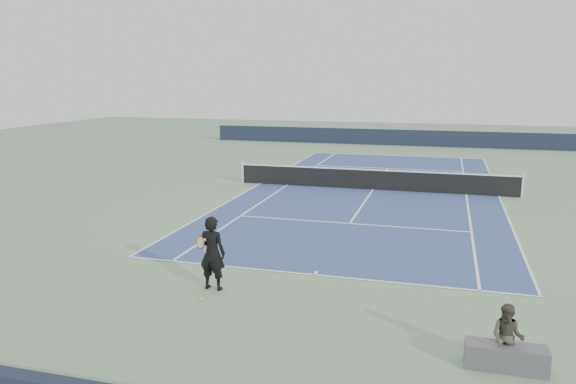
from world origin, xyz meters
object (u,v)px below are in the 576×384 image
(tennis_net, at_px, (373,179))
(tennis_ball, at_px, (201,299))
(tennis_player, at_px, (212,253))
(spectator_bench, at_px, (507,347))

(tennis_net, xyz_separation_m, tennis_ball, (-2.16, -14.25, -0.47))
(tennis_player, distance_m, tennis_ball, 1.17)
(tennis_net, relative_size, spectator_bench, 8.74)
(tennis_net, height_order, tennis_ball, tennis_net)
(tennis_net, relative_size, tennis_ball, 199.12)
(spectator_bench, bearing_deg, tennis_net, 105.56)
(tennis_net, relative_size, tennis_player, 7.03)
(tennis_ball, bearing_deg, tennis_net, 81.38)
(tennis_player, distance_m, spectator_bench, 6.90)
(tennis_player, height_order, tennis_ball, tennis_player)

